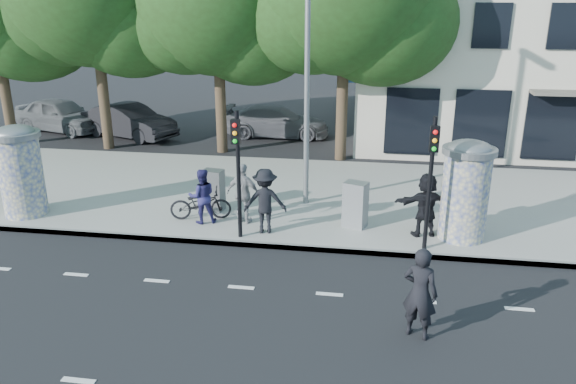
% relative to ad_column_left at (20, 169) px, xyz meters
% --- Properties ---
extents(ground, '(120.00, 120.00, 0.00)m').
position_rel_ad_column_left_xyz_m(ground, '(7.20, -4.50, -1.54)').
color(ground, black).
rests_on(ground, ground).
extents(sidewalk, '(40.00, 8.00, 0.15)m').
position_rel_ad_column_left_xyz_m(sidewalk, '(7.20, 3.00, -1.46)').
color(sidewalk, gray).
rests_on(sidewalk, ground).
extents(curb, '(40.00, 0.10, 0.16)m').
position_rel_ad_column_left_xyz_m(curb, '(7.20, -0.95, -1.46)').
color(curb, slate).
rests_on(curb, ground).
extents(lane_dash_far, '(32.00, 0.12, 0.01)m').
position_rel_ad_column_left_xyz_m(lane_dash_far, '(7.20, -3.10, -1.53)').
color(lane_dash_far, silver).
rests_on(lane_dash_far, ground).
extents(ad_column_left, '(1.36, 1.36, 2.65)m').
position_rel_ad_column_left_xyz_m(ad_column_left, '(0.00, 0.00, 0.00)').
color(ad_column_left, beige).
rests_on(ad_column_left, sidewalk).
extents(ad_column_right, '(1.36, 1.36, 2.65)m').
position_rel_ad_column_left_xyz_m(ad_column_right, '(12.40, 0.20, 0.00)').
color(ad_column_right, beige).
rests_on(ad_column_right, sidewalk).
extents(traffic_pole_near, '(0.22, 0.31, 3.40)m').
position_rel_ad_column_left_xyz_m(traffic_pole_near, '(6.60, -0.71, 0.69)').
color(traffic_pole_near, black).
rests_on(traffic_pole_near, sidewalk).
extents(traffic_pole_far, '(0.22, 0.31, 3.40)m').
position_rel_ad_column_left_xyz_m(traffic_pole_far, '(11.40, -0.71, 0.69)').
color(traffic_pole_far, black).
rests_on(traffic_pole_far, sidewalk).
extents(street_lamp, '(0.25, 0.93, 8.00)m').
position_rel_ad_column_left_xyz_m(street_lamp, '(8.00, 2.13, 3.26)').
color(street_lamp, slate).
rests_on(street_lamp, sidewalk).
extents(tree_near_left, '(6.80, 6.80, 8.97)m').
position_rel_ad_column_left_xyz_m(tree_near_left, '(3.70, 8.20, 4.53)').
color(tree_near_left, '#38281C').
rests_on(tree_near_left, ground).
extents(ped_c, '(0.93, 0.84, 1.57)m').
position_rel_ad_column_left_xyz_m(ped_c, '(5.33, 0.16, -0.60)').
color(ped_c, navy).
rests_on(ped_c, sidewalk).
extents(ped_d, '(1.24, 0.84, 1.79)m').
position_rel_ad_column_left_xyz_m(ped_d, '(7.20, -0.23, -0.49)').
color(ped_d, black).
rests_on(ped_d, sidewalk).
extents(ped_e, '(1.11, 0.78, 1.73)m').
position_rel_ad_column_left_xyz_m(ped_e, '(6.48, 0.32, -0.52)').
color(ped_e, '#959598').
rests_on(ped_e, sidewalk).
extents(ped_f, '(1.69, 0.93, 1.73)m').
position_rel_ad_column_left_xyz_m(ped_f, '(11.44, 0.20, -0.52)').
color(ped_f, black).
rests_on(ped_f, sidewalk).
extents(man_road, '(0.80, 0.67, 1.86)m').
position_rel_ad_column_left_xyz_m(man_road, '(11.00, -4.41, -0.61)').
color(man_road, black).
rests_on(man_road, ground).
extents(bicycle, '(0.98, 1.83, 0.91)m').
position_rel_ad_column_left_xyz_m(bicycle, '(5.19, 0.40, -0.93)').
color(bicycle, black).
rests_on(bicycle, sidewalk).
extents(cabinet_left, '(0.65, 0.52, 1.24)m').
position_rel_ad_column_left_xyz_m(cabinet_left, '(5.36, 1.17, -0.77)').
color(cabinet_left, slate).
rests_on(cabinet_left, sidewalk).
extents(cabinet_right, '(0.73, 0.63, 1.28)m').
position_rel_ad_column_left_xyz_m(cabinet_right, '(9.58, 0.54, -0.75)').
color(cabinet_right, gray).
rests_on(cabinet_right, sidewalk).
extents(car_left, '(3.27, 5.08, 1.61)m').
position_rel_ad_column_left_xyz_m(car_left, '(-4.98, 10.65, -0.73)').
color(car_left, '#585C60').
rests_on(car_left, ground).
extents(car_mid, '(3.24, 4.93, 1.54)m').
position_rel_ad_column_left_xyz_m(car_mid, '(-1.16, 9.94, -0.77)').
color(car_mid, black).
rests_on(car_mid, ground).
extents(car_right, '(2.14, 4.91, 1.40)m').
position_rel_ad_column_left_xyz_m(car_right, '(5.49, 11.22, -0.84)').
color(car_right, slate).
rests_on(car_right, ground).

